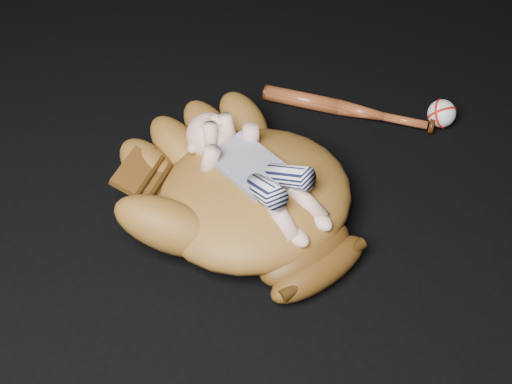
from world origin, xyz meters
TOP-DOWN VIEW (x-y plane):
  - baseball_glove at (-0.18, -0.06)m, footprint 0.54×0.60m
  - newborn_baby at (-0.17, -0.06)m, footprint 0.22×0.37m
  - baseball_bat at (0.18, 0.11)m, footprint 0.29×0.33m
  - baseball at (0.34, -0.02)m, footprint 0.07×0.07m

SIDE VIEW (x-z plane):
  - baseball_bat at x=0.18m, z-range 0.00..0.04m
  - baseball at x=0.34m, z-range 0.00..0.06m
  - baseball_glove at x=-0.18m, z-range 0.00..0.17m
  - newborn_baby at x=-0.17m, z-range 0.06..0.21m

